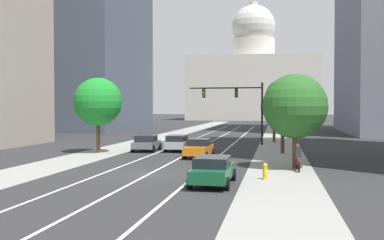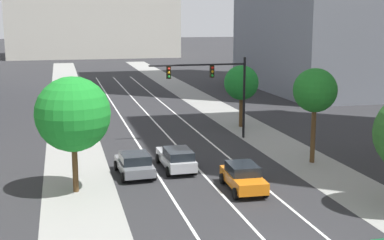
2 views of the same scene
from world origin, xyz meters
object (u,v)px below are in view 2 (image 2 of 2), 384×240
car_orange (243,177)px  car_gray (134,164)px  street_tree_near_right (241,83)px  capitol_building (92,3)px  street_tree_near_left (73,114)px  street_tree_far_right (315,91)px  car_silver (176,158)px  traffic_signal_mast (215,81)px

car_orange → car_gray: bearing=54.6°
street_tree_near_right → car_orange: bearing=-108.6°
capitol_building → street_tree_near_right: size_ratio=7.32×
street_tree_near_left → street_tree_near_right: size_ratio=1.18×
car_gray → street_tree_near_left: street_tree_near_left is taller
capitol_building → street_tree_far_right: size_ratio=6.31×
car_orange → street_tree_far_right: size_ratio=0.65×
car_orange → car_silver: car_orange is taller
street_tree_far_right → street_tree_near_right: bearing=93.6°
capitol_building → car_gray: bearing=-92.3°
capitol_building → car_orange: size_ratio=9.66×
car_gray → car_orange: size_ratio=0.99×
car_silver → street_tree_near_right: (8.57, 12.11, 3.21)m
capitol_building → car_gray: (-4.22, -106.48, -12.39)m
car_silver → street_tree_far_right: (9.36, -0.51, 4.14)m
capitol_building → traffic_signal_mast: size_ratio=5.16×
street_tree_far_right → car_silver: bearing=176.9°
car_silver → car_orange: bearing=-151.5°
car_orange → street_tree_near_left: (-9.30, 1.97, 3.69)m
street_tree_near_right → car_silver: bearing=-125.3°
car_silver → traffic_signal_mast: bearing=-32.8°
capitol_building → car_silver: (-1.40, -105.85, -12.36)m
car_gray → car_orange: (5.63, -4.35, 0.03)m
capitol_building → street_tree_near_right: capitol_building is taller
car_silver → traffic_signal_mast: size_ratio=0.60×
car_gray → street_tree_near_left: (-3.67, -2.38, 3.72)m
car_orange → car_silver: 5.72m
traffic_signal_mast → street_tree_near_left: 15.70m
traffic_signal_mast → street_tree_far_right: (4.50, -8.34, 0.19)m
car_gray → car_silver: 2.89m
car_silver → street_tree_far_right: bearing=-94.1°
street_tree_near_right → street_tree_far_right: bearing=-86.4°
capitol_building → street_tree_near_right: bearing=-85.6°
capitol_building → street_tree_far_right: 106.97m
traffic_signal_mast → street_tree_near_right: bearing=49.0°
car_silver → street_tree_far_right: size_ratio=0.73×
car_gray → traffic_signal_mast: size_ratio=0.53×
car_gray → car_silver: (2.82, 0.63, 0.03)m
car_orange → traffic_signal_mast: (2.04, 12.82, 3.95)m
street_tree_near_left → street_tree_far_right: size_ratio=1.02×
capitol_building → car_gray: capitol_building is taller
car_silver → street_tree_near_right: size_ratio=0.85×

